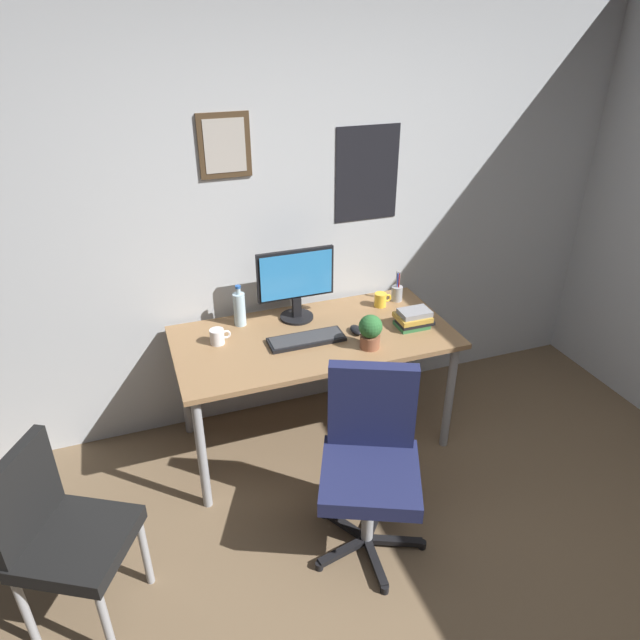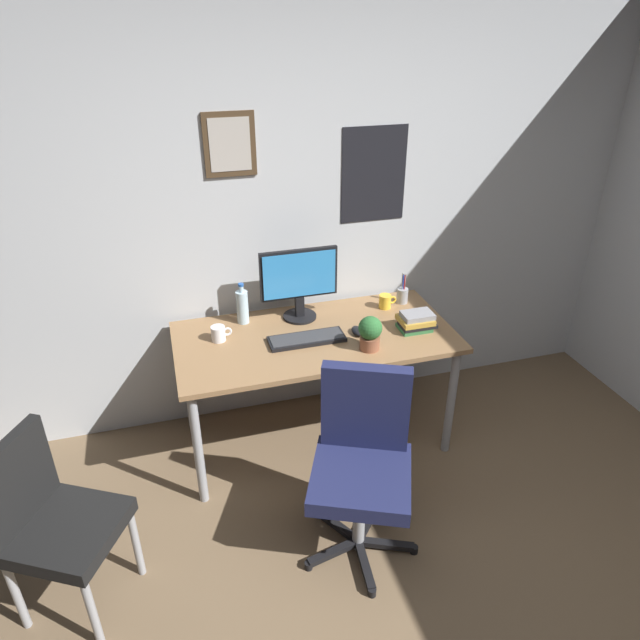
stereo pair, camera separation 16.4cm
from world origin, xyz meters
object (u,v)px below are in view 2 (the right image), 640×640
object	(u,v)px
computer_mouse	(358,331)
monitor	(299,281)
potted_plant	(370,332)
water_bottle	(242,306)
pen_cup	(402,295)
keyboard	(307,339)
book_stack_left	(416,321)
side_chair	(51,518)
coffee_mug_near	(219,333)
coffee_mug_far	(385,301)
office_chair	(363,456)

from	to	relation	value
computer_mouse	monitor	bearing A→B (deg)	133.01
computer_mouse	potted_plant	bearing A→B (deg)	-87.45
water_bottle	pen_cup	xyz separation A→B (m)	(1.01, -0.02, -0.05)
keyboard	potted_plant	xyz separation A→B (m)	(0.31, -0.18, 0.09)
pen_cup	book_stack_left	bearing A→B (deg)	-100.16
monitor	computer_mouse	distance (m)	0.45
keyboard	potted_plant	size ratio (longest dim) A/B	2.21
book_stack_left	side_chair	bearing A→B (deg)	-161.36
side_chair	computer_mouse	xyz separation A→B (m)	(1.61, 0.70, 0.26)
water_bottle	computer_mouse	bearing A→B (deg)	-27.87
side_chair	water_bottle	world-z (taller)	water_bottle
potted_plant	side_chair	bearing A→B (deg)	-161.92
water_bottle	keyboard	bearing A→B (deg)	-45.96
side_chair	coffee_mug_near	size ratio (longest dim) A/B	7.44
coffee_mug_far	pen_cup	bearing A→B (deg)	16.11
side_chair	coffee_mug_near	world-z (taller)	side_chair
computer_mouse	potted_plant	distance (m)	0.19
monitor	water_bottle	xyz separation A→B (m)	(-0.34, 0.03, -0.13)
monitor	coffee_mug_near	distance (m)	0.56
office_chair	coffee_mug_near	distance (m)	1.07
office_chair	water_bottle	bearing A→B (deg)	109.53
monitor	potted_plant	world-z (taller)	monitor
coffee_mug_near	coffee_mug_far	xyz separation A→B (m)	(1.04, 0.11, 0.00)
monitor	coffee_mug_far	xyz separation A→B (m)	(0.54, -0.03, -0.20)
coffee_mug_far	pen_cup	distance (m)	0.14
water_bottle	book_stack_left	xyz separation A→B (m)	(0.95, -0.36, -0.06)
monitor	book_stack_left	xyz separation A→B (m)	(0.61, -0.33, -0.19)
office_chair	side_chair	distance (m)	1.39
water_bottle	book_stack_left	world-z (taller)	water_bottle
water_bottle	coffee_mug_far	bearing A→B (deg)	-3.96
computer_mouse	water_bottle	distance (m)	0.69
keyboard	coffee_mug_far	world-z (taller)	coffee_mug_far
keyboard	monitor	bearing A→B (deg)	83.50
computer_mouse	book_stack_left	xyz separation A→B (m)	(0.34, -0.04, 0.03)
office_chair	side_chair	size ratio (longest dim) A/B	1.09
coffee_mug_far	pen_cup	xyz separation A→B (m)	(0.13, 0.04, 0.01)
computer_mouse	water_bottle	xyz separation A→B (m)	(-0.60, 0.32, 0.09)
keyboard	pen_cup	bearing A→B (deg)	22.49
computer_mouse	pen_cup	bearing A→B (deg)	36.28
monitor	water_bottle	distance (m)	0.36
office_chair	pen_cup	world-z (taller)	office_chair
office_chair	monitor	world-z (taller)	monitor
side_chair	water_bottle	bearing A→B (deg)	45.31
monitor	water_bottle	world-z (taller)	monitor
potted_plant	coffee_mug_near	bearing A→B (deg)	157.58
potted_plant	pen_cup	xyz separation A→B (m)	(0.40, 0.47, -0.05)
side_chair	book_stack_left	bearing A→B (deg)	18.64
coffee_mug_near	pen_cup	world-z (taller)	pen_cup
monitor	pen_cup	world-z (taller)	monitor
keyboard	coffee_mug_near	xyz separation A→B (m)	(-0.47, 0.14, 0.03)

